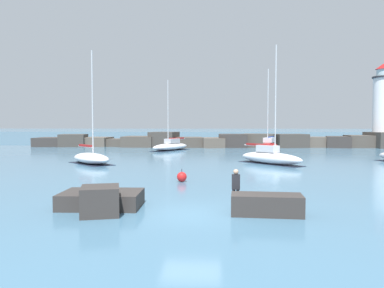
{
  "coord_description": "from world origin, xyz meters",
  "views": [
    {
      "loc": [
        1.17,
        -15.4,
        3.73
      ],
      "look_at": [
        -2.34,
        31.88,
        1.22
      ],
      "focal_mm": 35.0,
      "sensor_mm": 36.0,
      "label": 1
    }
  ],
  "objects_px": {
    "lighthouse": "(382,111)",
    "mooring_buoy_orange_near": "(182,177)",
    "sailboat_moored_2": "(268,147)",
    "sailboat_moored_3": "(270,157)",
    "sailboat_moored_4": "(171,146)",
    "person_on_rocks": "(236,186)",
    "sailboat_moored_1": "(91,158)"
  },
  "relations": [
    {
      "from": "sailboat_moored_3",
      "to": "sailboat_moored_1",
      "type": "bearing_deg",
      "value": -176.19
    },
    {
      "from": "sailboat_moored_4",
      "to": "mooring_buoy_orange_near",
      "type": "height_order",
      "value": "sailboat_moored_4"
    },
    {
      "from": "sailboat_moored_2",
      "to": "sailboat_moored_3",
      "type": "xyz_separation_m",
      "value": [
        -1.77,
        -15.02,
        -0.07
      ]
    },
    {
      "from": "sailboat_moored_3",
      "to": "person_on_rocks",
      "type": "relative_size",
      "value": 6.3
    },
    {
      "from": "lighthouse",
      "to": "mooring_buoy_orange_near",
      "type": "xyz_separation_m",
      "value": [
        -28.64,
        -38.73,
        -5.5
      ]
    },
    {
      "from": "lighthouse",
      "to": "sailboat_moored_1",
      "type": "bearing_deg",
      "value": -143.49
    },
    {
      "from": "lighthouse",
      "to": "sailboat_moored_4",
      "type": "distance_m",
      "value": 34.97
    },
    {
      "from": "lighthouse",
      "to": "mooring_buoy_orange_near",
      "type": "distance_m",
      "value": 48.48
    },
    {
      "from": "lighthouse",
      "to": "sailboat_moored_2",
      "type": "xyz_separation_m",
      "value": [
        -19.68,
        -12.22,
        -5.07
      ]
    },
    {
      "from": "lighthouse",
      "to": "sailboat_moored_3",
      "type": "distance_m",
      "value": 35.05
    },
    {
      "from": "lighthouse",
      "to": "sailboat_moored_3",
      "type": "bearing_deg",
      "value": -128.22
    },
    {
      "from": "sailboat_moored_2",
      "to": "person_on_rocks",
      "type": "height_order",
      "value": "sailboat_moored_2"
    },
    {
      "from": "mooring_buoy_orange_near",
      "to": "sailboat_moored_1",
      "type": "bearing_deg",
      "value": 133.01
    },
    {
      "from": "sailboat_moored_4",
      "to": "sailboat_moored_3",
      "type": "bearing_deg",
      "value": -56.24
    },
    {
      "from": "mooring_buoy_orange_near",
      "to": "sailboat_moored_2",
      "type": "bearing_deg",
      "value": 71.34
    },
    {
      "from": "lighthouse",
      "to": "sailboat_moored_2",
      "type": "distance_m",
      "value": 23.72
    },
    {
      "from": "sailboat_moored_4",
      "to": "mooring_buoy_orange_near",
      "type": "xyz_separation_m",
      "value": [
        4.56,
        -29.07,
        -0.3
      ]
    },
    {
      "from": "sailboat_moored_1",
      "to": "person_on_rocks",
      "type": "height_order",
      "value": "sailboat_moored_1"
    },
    {
      "from": "sailboat_moored_3",
      "to": "mooring_buoy_orange_near",
      "type": "relative_size",
      "value": 13.05
    },
    {
      "from": "lighthouse",
      "to": "sailboat_moored_2",
      "type": "bearing_deg",
      "value": -148.17
    },
    {
      "from": "sailboat_moored_3",
      "to": "mooring_buoy_orange_near",
      "type": "bearing_deg",
      "value": -122.03
    },
    {
      "from": "sailboat_moored_4",
      "to": "person_on_rocks",
      "type": "distance_m",
      "value": 37.31
    },
    {
      "from": "sailboat_moored_1",
      "to": "sailboat_moored_4",
      "type": "xyz_separation_m",
      "value": [
        5.11,
        18.7,
        0.06
      ]
    },
    {
      "from": "sailboat_moored_3",
      "to": "sailboat_moored_4",
      "type": "relative_size",
      "value": 1.1
    },
    {
      "from": "lighthouse",
      "to": "sailboat_moored_3",
      "type": "xyz_separation_m",
      "value": [
        -21.45,
        -27.24,
        -5.14
      ]
    },
    {
      "from": "lighthouse",
      "to": "mooring_buoy_orange_near",
      "type": "relative_size",
      "value": 15.97
    },
    {
      "from": "sailboat_moored_1",
      "to": "sailboat_moored_4",
      "type": "bearing_deg",
      "value": 74.73
    },
    {
      "from": "lighthouse",
      "to": "mooring_buoy_orange_near",
      "type": "bearing_deg",
      "value": -126.48
    },
    {
      "from": "sailboat_moored_3",
      "to": "sailboat_moored_2",
      "type": "bearing_deg",
      "value": 83.3
    },
    {
      "from": "lighthouse",
      "to": "person_on_rocks",
      "type": "xyz_separation_m",
      "value": [
        -25.47,
        -46.15,
        -4.84
      ]
    },
    {
      "from": "sailboat_moored_2",
      "to": "sailboat_moored_4",
      "type": "xyz_separation_m",
      "value": [
        -13.52,
        2.56,
        -0.13
      ]
    },
    {
      "from": "sailboat_moored_4",
      "to": "sailboat_moored_2",
      "type": "bearing_deg",
      "value": -10.73
    }
  ]
}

